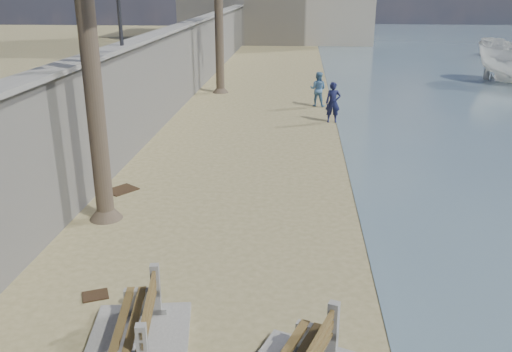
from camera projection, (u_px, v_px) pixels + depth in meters
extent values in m
cube|color=gray|center=(178.00, 68.00, 24.99)|extent=(0.45, 70.00, 3.50)
cube|color=gray|center=(176.00, 28.00, 24.39)|extent=(0.80, 70.00, 0.12)
cube|color=gray|center=(137.00, 348.00, 8.45)|extent=(1.89, 2.51, 0.13)
cylinder|color=brown|center=(91.00, 63.00, 12.01)|extent=(0.42, 0.42, 7.52)
cylinder|color=brown|center=(219.00, 20.00, 27.31)|extent=(0.44, 0.44, 7.40)
imported|color=#16193D|center=(333.00, 99.00, 22.14)|extent=(0.69, 0.47, 1.90)
imported|color=#517CA7|center=(318.00, 87.00, 25.09)|extent=(1.01, 0.89, 1.78)
cube|color=#382616|center=(122.00, 190.00, 15.06)|extent=(0.97, 1.00, 0.03)
cube|color=#382616|center=(95.00, 295.00, 9.97)|extent=(0.57, 0.52, 0.03)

